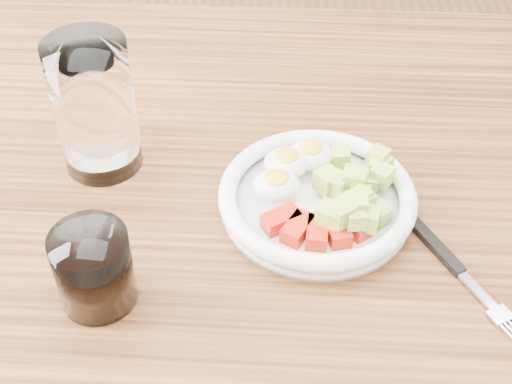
% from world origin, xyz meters
% --- Properties ---
extents(dining_table, '(1.50, 0.90, 0.77)m').
position_xyz_m(dining_table, '(0.00, 0.00, 0.67)').
color(dining_table, brown).
rests_on(dining_table, ground).
extents(bowl, '(0.21, 0.21, 0.05)m').
position_xyz_m(bowl, '(0.06, 0.02, 0.79)').
color(bowl, white).
rests_on(bowl, dining_table).
extents(fork, '(0.11, 0.17, 0.01)m').
position_xyz_m(fork, '(0.19, -0.05, 0.77)').
color(fork, black).
rests_on(fork, dining_table).
extents(water_glass, '(0.09, 0.09, 0.16)m').
position_xyz_m(water_glass, '(-0.19, 0.08, 0.85)').
color(water_glass, white).
rests_on(water_glass, dining_table).
extents(coffee_glass, '(0.07, 0.07, 0.08)m').
position_xyz_m(coffee_glass, '(-0.15, -0.11, 0.81)').
color(coffee_glass, white).
rests_on(coffee_glass, dining_table).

